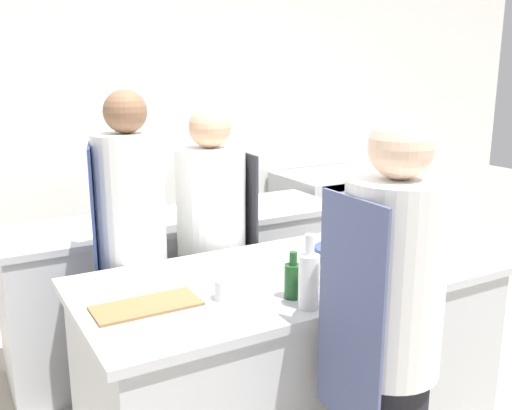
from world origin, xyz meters
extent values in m
cube|color=silver|center=(0.00, 2.13, 1.40)|extent=(8.00, 0.06, 2.80)
cube|color=#B7BABC|center=(0.00, 0.00, 0.45)|extent=(1.93, 0.90, 0.90)
cube|color=#B7BABC|center=(0.00, 0.00, 0.92)|extent=(2.01, 0.93, 0.04)
cube|color=#B7BABC|center=(-0.10, 1.22, 0.45)|extent=(2.15, 0.64, 0.90)
cube|color=#B7BABC|center=(-0.10, 1.22, 0.92)|extent=(2.24, 0.66, 0.04)
cube|color=#B7BABC|center=(1.56, 1.73, 0.49)|extent=(0.93, 0.71, 0.99)
cube|color=black|center=(1.56, 1.38, 0.27)|extent=(0.74, 0.01, 0.35)
cube|color=black|center=(1.56, 1.38, 0.95)|extent=(0.79, 0.01, 0.06)
cylinder|color=silver|center=(-0.04, -0.70, 1.15)|extent=(0.36, 0.36, 0.71)
cube|color=#4C567F|center=(-0.22, -0.69, 1.05)|extent=(0.02, 0.35, 0.83)
sphere|color=beige|center=(-0.04, -0.70, 1.61)|extent=(0.22, 0.22, 0.22)
cylinder|color=black|center=(-0.09, 0.70, 0.38)|extent=(0.33, 0.33, 0.77)
cylinder|color=white|center=(-0.09, 0.70, 1.11)|extent=(0.39, 0.39, 0.68)
cube|color=#2D2D33|center=(0.11, 0.68, 1.01)|extent=(0.04, 0.37, 0.79)
sphere|color=tan|center=(-0.09, 0.70, 1.56)|extent=(0.23, 0.23, 0.23)
cylinder|color=black|center=(-0.57, 0.62, 0.41)|extent=(0.30, 0.30, 0.81)
cylinder|color=white|center=(-0.57, 0.62, 1.19)|extent=(0.35, 0.35, 0.74)
cube|color=navy|center=(-0.75, 0.67, 1.08)|extent=(0.10, 0.32, 0.86)
sphere|color=brown|center=(-0.57, 0.62, 1.66)|extent=(0.21, 0.21, 0.21)
cylinder|color=silver|center=(-0.17, -0.37, 1.05)|extent=(0.08, 0.08, 0.22)
cylinder|color=silver|center=(-0.17, -0.37, 1.20)|extent=(0.04, 0.04, 0.09)
cylinder|color=black|center=(0.51, -0.32, 1.05)|extent=(0.08, 0.08, 0.22)
cylinder|color=black|center=(0.51, -0.32, 1.20)|extent=(0.04, 0.04, 0.09)
cylinder|color=#19471E|center=(-0.17, -0.25, 1.01)|extent=(0.07, 0.07, 0.14)
cylinder|color=#19471E|center=(-0.17, -0.25, 1.11)|extent=(0.03, 0.03, 0.06)
cylinder|color=#5B2319|center=(0.88, 0.27, 1.05)|extent=(0.08, 0.08, 0.22)
cylinder|color=#5B2319|center=(0.88, 0.27, 1.20)|extent=(0.03, 0.03, 0.09)
cylinder|color=white|center=(0.64, -0.19, 0.96)|extent=(0.20, 0.20, 0.05)
cylinder|color=navy|center=(0.31, 0.05, 0.97)|extent=(0.25, 0.25, 0.06)
cylinder|color=white|center=(-0.42, -0.13, 0.98)|extent=(0.08, 0.08, 0.08)
cube|color=olive|center=(-0.73, -0.05, 0.94)|extent=(0.43, 0.20, 0.01)
camera|label=1|loc=(-1.39, -2.11, 1.88)|focal=40.00mm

